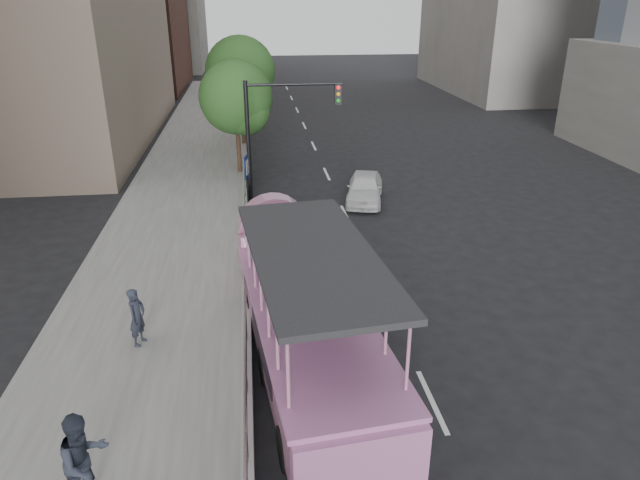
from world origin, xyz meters
TOP-DOWN VIEW (x-y plane):
  - ground at (0.00, 0.00)m, footprint 160.00×160.00m
  - sidewalk at (-5.75, 10.00)m, footprint 5.50×80.00m
  - kerb_wall at (-3.12, 2.00)m, footprint 0.24×30.00m
  - guardrail at (-3.12, 2.00)m, footprint 0.07×22.00m
  - duck_boat at (-1.70, 0.46)m, footprint 3.51×10.32m
  - car at (2.10, 11.57)m, footprint 2.37×4.00m
  - pedestrian_near at (-5.80, 0.73)m, footprint 0.54×0.65m
  - pedestrian_mid at (-5.79, -4.28)m, footprint 1.15×1.17m
  - parking_sign at (-3.00, 9.44)m, footprint 0.16×0.62m
  - traffic_signal at (-1.70, 12.50)m, footprint 4.20×0.32m
  - street_tree_near at (-3.30, 15.93)m, footprint 3.52×3.52m
  - street_tree_far at (-3.10, 21.93)m, footprint 3.97×3.97m

SIDE VIEW (x-z plane):
  - ground at x=0.00m, z-range 0.00..0.00m
  - sidewalk at x=-5.75m, z-range 0.00..0.30m
  - kerb_wall at x=-3.12m, z-range 0.30..0.66m
  - car at x=2.10m, z-range 0.00..1.28m
  - pedestrian_near at x=-5.80m, z-range 0.30..1.84m
  - guardrail at x=-3.12m, z-range 0.79..1.50m
  - pedestrian_mid at x=-5.79m, z-range 0.30..2.19m
  - duck_boat at x=-1.70m, z-range -0.43..2.93m
  - parking_sign at x=-3.00m, z-range 0.35..3.16m
  - traffic_signal at x=-1.70m, z-range 0.90..6.10m
  - street_tree_near at x=-3.30m, z-range 0.96..6.68m
  - street_tree_far at x=-3.10m, z-range 1.08..7.53m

